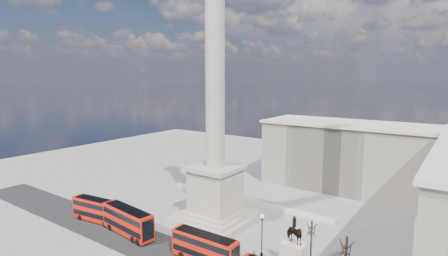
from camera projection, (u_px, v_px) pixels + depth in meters
The scene contains 13 objects.
ground at pixel (199, 228), 64.49m from camera, with size 180.00×180.00×0.00m, color gray.
nelsons_column at pixel (215, 155), 66.67m from camera, with size 14.00×14.00×49.85m.
balustrade_wall at pixel (245, 201), 77.31m from camera, with size 40.00×0.60×1.10m, color beige.
building_northeast at pixel (369, 158), 84.06m from camera, with size 51.00×17.00×16.60m.
red_bus_a at pixel (128, 221), 61.41m from camera, with size 12.17×4.05×4.84m.
red_bus_b at pixel (205, 248), 52.16m from camera, with size 11.02×2.76×4.45m.
red_bus_e at pixel (98, 210), 66.97m from camera, with size 11.32×3.93×4.50m.
victorian_lamp at pixel (262, 232), 53.80m from camera, with size 0.58×0.58×6.75m.
equestrian_statue at pixel (293, 254), 49.16m from camera, with size 4.10×3.08×8.52m.
bare_tree_near at pixel (346, 247), 43.07m from camera, with size 1.96×1.96×8.59m.
bare_tree_mid at pixel (312, 228), 51.64m from camera, with size 1.82×1.82×6.90m.
pedestrian_walking at pixel (254, 256), 52.83m from camera, with size 0.55×0.36×1.52m, color black.
pedestrian_crossing at pixel (212, 250), 54.77m from camera, with size 0.89×0.37×1.52m, color black.
Camera 1 is at (39.21, -47.19, 27.53)m, focal length 28.00 mm.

